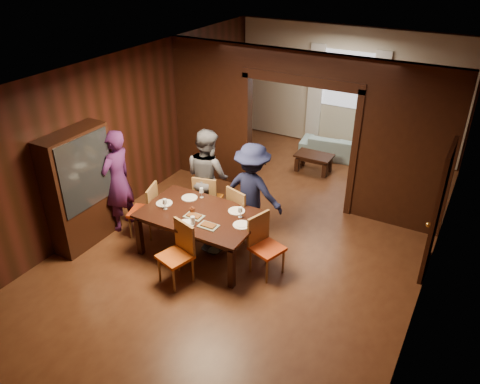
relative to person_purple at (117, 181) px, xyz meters
The scene contains 32 objects.
floor 2.64m from the person_purple, 20.84° to the left, with size 9.00×9.00×0.00m, color #512816.
ceiling 3.17m from the person_purple, 20.84° to the left, with size 5.50×9.00×0.02m, color silver.
room_walls 3.65m from the person_purple, 50.11° to the left, with size 5.52×9.01×2.90m.
person_purple is the anchor object (origin of this frame).
person_grey 1.56m from the person_purple, 38.08° to the left, with size 0.86×0.67×1.77m, color #525259.
person_navy 2.34m from the person_purple, 23.67° to the left, with size 1.10×0.63×1.70m, color #171B3B.
sofa 5.38m from the person_purple, 62.42° to the left, with size 1.81×0.71×0.53m, color #96BEC5.
serving_bowl 1.85m from the person_purple, ahead, with size 0.36×0.36×0.09m, color black.
dining_table 1.78m from the person_purple, ahead, with size 1.89×1.18×0.76m, color black.
coffee_table 4.42m from the person_purple, 59.76° to the left, with size 0.80×0.50×0.40m, color black.
chair_left 0.67m from the person_purple, ahead, with size 0.44×0.44×0.97m, color #C23812, non-canonical shape.
chair_right 2.90m from the person_purple, ahead, with size 0.44×0.44×0.97m, color #D44114, non-canonical shape.
chair_far_l 1.62m from the person_purple, 35.40° to the left, with size 0.44×0.44×0.97m, color orange, non-canonical shape.
chair_far_r 2.26m from the person_purple, 21.23° to the left, with size 0.44×0.44×0.97m, color #DA4214, non-canonical shape.
chair_near 1.97m from the person_purple, 24.07° to the right, with size 0.44×0.44×0.97m, color #D85714, non-canonical shape.
hutch 0.66m from the person_purple, 109.43° to the right, with size 0.40×1.20×2.00m, color black.
door_right 5.20m from the person_purple, 15.40° to the left, with size 0.06×0.90×2.10m, color black.
window_far 5.85m from the person_purple, 66.52° to the left, with size 1.20×0.03×1.30m, color silver.
curtain_left 5.52m from the person_purple, 73.53° to the left, with size 0.35×0.06×2.40m, color white.
curtain_right 6.11m from the person_purple, 59.90° to the left, with size 0.35×0.06×2.40m, color white.
plate_left 1.02m from the person_purple, ahead, with size 0.27×0.27×0.01m, color silver.
plate_far_l 1.32m from the person_purple, 15.03° to the left, with size 0.27×0.27×0.01m, color silver.
plate_far_r 2.20m from the person_purple, ahead, with size 0.27×0.27×0.01m, color white.
plate_right 2.44m from the person_purple, ahead, with size 0.27×0.27×0.01m, color white.
plate_near 1.72m from the person_purple, 11.91° to the right, with size 0.27×0.27×0.01m, color white.
platter_a 1.68m from the person_purple, ahead, with size 0.30×0.20×0.04m, color gray.
platter_b 2.03m from the person_purple, ahead, with size 0.30×0.20×0.04m, color gray.
wineglass_left 1.13m from the person_purple, ahead, with size 0.08×0.08×0.18m, color silver, non-canonical shape.
wineglass_far 1.50m from the person_purple, 17.78° to the left, with size 0.08×0.08×0.18m, color silver, non-canonical shape.
wineglass_right 2.32m from the person_purple, ahead, with size 0.08×0.08×0.18m, color white, non-canonical shape.
tumbler 1.80m from the person_purple, ahead, with size 0.07×0.07×0.14m, color white.
condiment_jar 1.58m from the person_purple, ahead, with size 0.08×0.08×0.11m, color #4F2312, non-canonical shape.
Camera 1 is at (3.01, -6.09, 4.67)m, focal length 35.00 mm.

